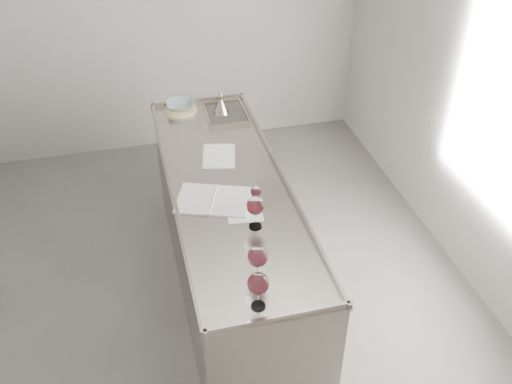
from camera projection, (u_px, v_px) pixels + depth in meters
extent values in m
cube|color=#585552|center=(171.00, 330.00, 3.95)|extent=(4.50, 5.00, 0.02)
cube|color=#A3A09D|center=(120.00, 11.00, 5.08)|extent=(4.50, 0.02, 2.80)
cube|color=#A3A09D|center=(511.00, 111.00, 3.57)|extent=(0.02, 5.00, 2.80)
cube|color=gray|center=(230.00, 239.00, 4.01)|extent=(0.75, 2.40, 0.92)
cube|color=gray|center=(228.00, 185.00, 3.73)|extent=(0.77, 2.42, 0.02)
cube|color=gray|center=(279.00, 318.00, 2.79)|extent=(0.77, 0.02, 0.03)
cube|color=gray|center=(198.00, 100.00, 4.65)|extent=(0.77, 0.02, 0.03)
cube|color=gray|center=(172.00, 190.00, 3.64)|extent=(0.02, 2.42, 0.03)
cube|color=gray|center=(282.00, 174.00, 3.79)|extent=(0.02, 2.42, 0.03)
cube|color=#595654|center=(226.00, 115.00, 4.48)|extent=(0.30, 0.38, 0.01)
cylinder|color=white|center=(258.00, 306.00, 2.87)|extent=(0.08, 0.08, 0.00)
cylinder|color=white|center=(258.00, 298.00, 2.83)|extent=(0.01, 0.01, 0.11)
ellipsoid|color=white|center=(258.00, 284.00, 2.77)|extent=(0.11, 0.11, 0.12)
cylinder|color=#37070D|center=(258.00, 287.00, 2.79)|extent=(0.08, 0.08, 0.02)
cylinder|color=white|center=(258.00, 278.00, 3.02)|extent=(0.08, 0.08, 0.00)
cylinder|color=white|center=(258.00, 271.00, 2.99)|extent=(0.01, 0.01, 0.10)
ellipsoid|color=white|center=(258.00, 257.00, 2.93)|extent=(0.11, 0.11, 0.11)
cylinder|color=#370710|center=(258.00, 260.00, 2.95)|extent=(0.08, 0.08, 0.02)
cylinder|color=white|center=(255.00, 226.00, 3.37)|extent=(0.08, 0.08, 0.00)
cylinder|color=white|center=(255.00, 219.00, 3.34)|extent=(0.01, 0.01, 0.10)
ellipsoid|color=white|center=(255.00, 205.00, 3.28)|extent=(0.11, 0.11, 0.12)
cylinder|color=#38070A|center=(255.00, 209.00, 3.29)|extent=(0.08, 0.08, 0.02)
cylinder|color=white|center=(256.00, 205.00, 3.54)|extent=(0.06, 0.06, 0.00)
cylinder|color=white|center=(256.00, 200.00, 3.52)|extent=(0.01, 0.01, 0.07)
ellipsoid|color=white|center=(256.00, 192.00, 3.48)|extent=(0.07, 0.07, 0.07)
cylinder|color=#350712|center=(256.00, 194.00, 3.49)|extent=(0.05, 0.05, 0.02)
cube|color=silver|center=(195.00, 199.00, 3.58)|extent=(0.32, 0.37, 0.01)
cube|color=silver|center=(232.00, 201.00, 3.56)|extent=(0.32, 0.37, 0.01)
cylinder|color=white|center=(213.00, 199.00, 3.57)|extent=(0.12, 0.30, 0.01)
cube|color=silver|center=(243.00, 207.00, 3.52)|extent=(0.25, 0.33, 0.00)
cube|color=white|center=(219.00, 156.00, 3.99)|extent=(0.28, 0.36, 0.00)
cylinder|color=beige|center=(181.00, 109.00, 4.53)|extent=(0.33, 0.33, 0.02)
imported|color=#88989E|center=(180.00, 105.00, 4.51)|extent=(0.24, 0.24, 0.05)
cone|color=gray|center=(221.00, 106.00, 4.48)|extent=(0.13, 0.13, 0.11)
cylinder|color=gray|center=(221.00, 98.00, 4.43)|extent=(0.02, 0.02, 0.03)
cylinder|color=#9D642B|center=(220.00, 96.00, 4.42)|extent=(0.03, 0.03, 0.01)
cone|color=gray|center=(220.00, 93.00, 4.41)|extent=(0.02, 0.02, 0.04)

